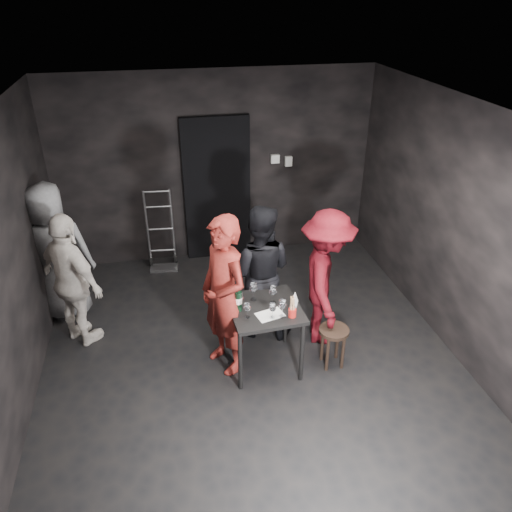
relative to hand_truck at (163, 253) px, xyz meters
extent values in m
cube|color=black|center=(0.86, -2.24, -0.22)|extent=(4.50, 5.00, 0.02)
cube|color=silver|center=(0.86, -2.24, 2.48)|extent=(4.50, 5.00, 0.02)
cube|color=black|center=(0.86, 0.26, 1.13)|extent=(4.50, 0.04, 2.70)
cube|color=black|center=(0.86, -4.74, 1.13)|extent=(4.50, 0.04, 2.70)
cube|color=black|center=(-1.39, -2.24, 1.13)|extent=(0.04, 5.00, 2.70)
cube|color=black|center=(3.11, -2.24, 1.13)|extent=(0.04, 5.00, 2.70)
cube|color=black|center=(0.86, 0.20, 0.83)|extent=(0.95, 0.10, 2.10)
cube|color=#B7B7B2|center=(1.71, 0.21, 1.23)|extent=(0.12, 0.06, 0.12)
cube|color=#B7B7B2|center=(1.91, 0.21, 1.18)|extent=(0.10, 0.06, 0.14)
cylinder|color=#B2B2B7|center=(-0.18, 0.04, 0.37)|extent=(0.03, 0.03, 1.18)
cylinder|color=#B2B2B7|center=(0.18, 0.04, 0.37)|extent=(0.03, 0.03, 1.18)
cube|color=#B2B2B7|center=(0.00, -0.08, -0.20)|extent=(0.39, 0.22, 0.03)
cylinder|color=black|center=(-0.18, 0.07, -0.14)|extent=(0.04, 0.16, 0.16)
cylinder|color=black|center=(0.18, 0.07, -0.14)|extent=(0.04, 0.16, 0.16)
cube|color=black|center=(0.98, -2.38, 0.51)|extent=(0.72, 0.72, 0.04)
cylinder|color=black|center=(0.66, -2.70, 0.14)|extent=(0.04, 0.04, 0.71)
cylinder|color=black|center=(1.30, -2.70, 0.14)|extent=(0.04, 0.04, 0.71)
cylinder|color=black|center=(0.66, -2.06, 0.14)|extent=(0.04, 0.04, 0.71)
cylinder|color=black|center=(1.30, -2.06, 0.14)|extent=(0.04, 0.04, 0.71)
cylinder|color=black|center=(1.70, -2.53, 0.23)|extent=(0.32, 0.32, 0.04)
cylinder|color=black|center=(1.79, -2.44, -0.01)|extent=(0.04, 0.04, 0.41)
cylinder|color=black|center=(1.61, -2.44, -0.01)|extent=(0.04, 0.04, 0.41)
cylinder|color=black|center=(1.61, -2.62, -0.01)|extent=(0.04, 0.04, 0.41)
cylinder|color=black|center=(1.79, -2.62, -0.01)|extent=(0.04, 0.04, 0.41)
imported|color=maroon|center=(0.58, -2.29, 0.81)|extent=(0.78, 0.89, 2.06)
imported|color=black|center=(1.06, -1.76, 0.65)|extent=(0.94, 0.72, 1.72)
imported|color=#520A11|center=(1.75, -2.06, 0.64)|extent=(0.78, 1.21, 1.72)
imported|color=silver|center=(-0.99, -1.53, 0.63)|extent=(1.03, 1.05, 1.70)
imported|color=slate|center=(-1.24, -0.92, 0.77)|extent=(0.97, 0.53, 1.97)
cube|color=white|center=(1.00, -2.52, 0.54)|extent=(0.31, 0.24, 0.00)
cylinder|color=black|center=(0.71, -2.37, 0.64)|extent=(0.07, 0.07, 0.21)
cylinder|color=black|center=(0.71, -2.37, 0.79)|extent=(0.03, 0.03, 0.09)
cylinder|color=white|center=(0.71, -2.37, 0.65)|extent=(0.07, 0.07, 0.07)
cylinder|color=#B01C16|center=(1.21, -2.59, 0.58)|extent=(0.08, 0.08, 0.09)
camera|label=1|loc=(0.03, -6.48, 3.48)|focal=35.00mm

